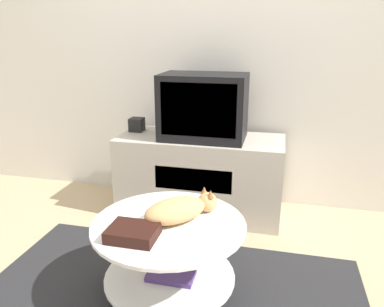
{
  "coord_description": "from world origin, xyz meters",
  "views": [
    {
      "loc": [
        0.49,
        -1.49,
        1.33
      ],
      "look_at": [
        -0.01,
        0.58,
        0.64
      ],
      "focal_mm": 35.0,
      "sensor_mm": 36.0,
      "label": 1
    }
  ],
  "objects_px": {
    "dvd_box": "(133,233)",
    "tv": "(204,107)",
    "cat": "(179,209)",
    "speaker": "(137,125)"
  },
  "relations": [
    {
      "from": "dvd_box",
      "to": "cat",
      "type": "distance_m",
      "value": 0.27
    },
    {
      "from": "dvd_box",
      "to": "cat",
      "type": "height_order",
      "value": "cat"
    },
    {
      "from": "dvd_box",
      "to": "speaker",
      "type": "bearing_deg",
      "value": 110.36
    },
    {
      "from": "tv",
      "to": "dvd_box",
      "type": "height_order",
      "value": "tv"
    },
    {
      "from": "tv",
      "to": "speaker",
      "type": "distance_m",
      "value": 0.58
    },
    {
      "from": "dvd_box",
      "to": "tv",
      "type": "bearing_deg",
      "value": 86.31
    },
    {
      "from": "speaker",
      "to": "dvd_box",
      "type": "distance_m",
      "value": 1.36
    },
    {
      "from": "speaker",
      "to": "cat",
      "type": "relative_size",
      "value": 0.24
    },
    {
      "from": "tv",
      "to": "dvd_box",
      "type": "bearing_deg",
      "value": -93.69
    },
    {
      "from": "speaker",
      "to": "dvd_box",
      "type": "xyz_separation_m",
      "value": [
        0.47,
        -1.26,
        -0.18
      ]
    }
  ]
}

